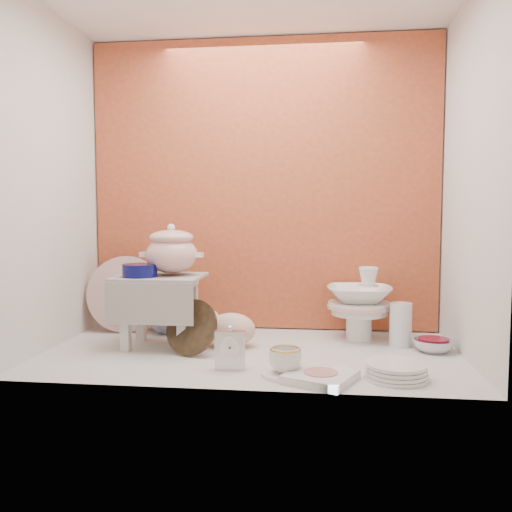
% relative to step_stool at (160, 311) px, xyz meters
% --- Properties ---
extents(ground, '(1.80, 1.80, 0.00)m').
position_rel_step_stool_xyz_m(ground, '(0.42, -0.06, -0.16)').
color(ground, silver).
rests_on(ground, ground).
extents(niche_shell, '(1.86, 1.03, 1.53)m').
position_rel_step_stool_xyz_m(niche_shell, '(0.42, 0.12, 0.77)').
color(niche_shell, '#C05530').
rests_on(niche_shell, ground).
extents(step_stool, '(0.38, 0.33, 0.32)m').
position_rel_step_stool_xyz_m(step_stool, '(0.00, 0.00, 0.00)').
color(step_stool, silver).
rests_on(step_stool, ground).
extents(soup_tureen, '(0.36, 0.36, 0.24)m').
position_rel_step_stool_xyz_m(soup_tureen, '(0.05, 0.02, 0.28)').
color(soup_tureen, white).
rests_on(soup_tureen, step_stool).
extents(cobalt_bowl, '(0.18, 0.18, 0.06)m').
position_rel_step_stool_xyz_m(cobalt_bowl, '(-0.07, -0.06, 0.19)').
color(cobalt_bowl, '#0A0D4F').
rests_on(cobalt_bowl, step_stool).
extents(floral_platter, '(0.40, 0.18, 0.39)m').
position_rel_step_stool_xyz_m(floral_platter, '(-0.27, 0.27, 0.03)').
color(floral_platter, silver).
rests_on(floral_platter, ground).
extents(blue_white_vase, '(0.26, 0.26, 0.22)m').
position_rel_step_stool_xyz_m(blue_white_vase, '(-0.05, 0.28, -0.05)').
color(blue_white_vase, white).
rests_on(blue_white_vase, ground).
extents(lacquer_tray, '(0.27, 0.19, 0.23)m').
position_rel_step_stool_xyz_m(lacquer_tray, '(0.17, -0.12, -0.05)').
color(lacquer_tray, black).
rests_on(lacquer_tray, ground).
extents(mantel_clock, '(0.12, 0.06, 0.17)m').
position_rel_step_stool_xyz_m(mantel_clock, '(0.38, -0.33, -0.08)').
color(mantel_clock, silver).
rests_on(mantel_clock, ground).
extents(plush_pig, '(0.32, 0.26, 0.17)m').
position_rel_step_stool_xyz_m(plush_pig, '(0.32, 0.02, -0.08)').
color(plush_pig, '#D6A897').
rests_on(plush_pig, ground).
extents(teacup_saucer, '(0.21, 0.21, 0.01)m').
position_rel_step_stool_xyz_m(teacup_saucer, '(0.59, -0.38, -0.16)').
color(teacup_saucer, white).
rests_on(teacup_saucer, ground).
extents(gold_rim_teacup, '(0.14, 0.14, 0.10)m').
position_rel_step_stool_xyz_m(gold_rim_teacup, '(0.59, -0.38, -0.10)').
color(gold_rim_teacup, white).
rests_on(gold_rim_teacup, teacup_saucer).
extents(lattice_dish, '(0.29, 0.29, 0.03)m').
position_rel_step_stool_xyz_m(lattice_dish, '(0.72, -0.43, -0.15)').
color(lattice_dish, white).
rests_on(lattice_dish, ground).
extents(dinner_plate_stack, '(0.26, 0.26, 0.06)m').
position_rel_step_stool_xyz_m(dinner_plate_stack, '(1.00, -0.37, -0.13)').
color(dinner_plate_stack, white).
rests_on(dinner_plate_stack, ground).
extents(crystal_bowl, '(0.21, 0.21, 0.05)m').
position_rel_step_stool_xyz_m(crystal_bowl, '(1.22, 0.04, -0.13)').
color(crystal_bowl, silver).
rests_on(crystal_bowl, ground).
extents(clear_glass_vase, '(0.12, 0.12, 0.20)m').
position_rel_step_stool_xyz_m(clear_glass_vase, '(1.09, 0.12, -0.06)').
color(clear_glass_vase, silver).
rests_on(clear_glass_vase, ground).
extents(porcelain_tower, '(0.36, 0.36, 0.35)m').
position_rel_step_stool_xyz_m(porcelain_tower, '(0.91, 0.23, 0.01)').
color(porcelain_tower, white).
rests_on(porcelain_tower, ground).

